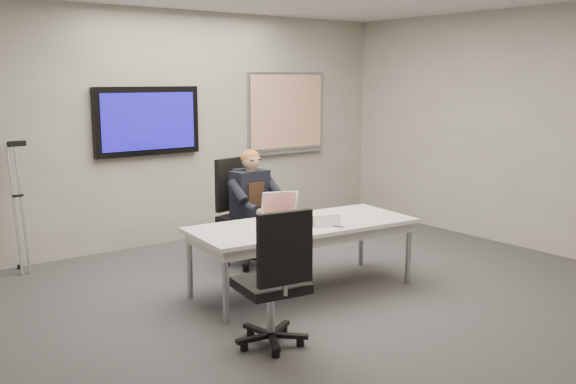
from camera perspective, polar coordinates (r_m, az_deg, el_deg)
floor at (r=5.85m, az=5.40°, el=-9.91°), size 6.00×6.00×0.02m
wall_back at (r=7.98m, az=-9.24°, el=5.69°), size 6.00×0.02×2.80m
wall_right at (r=7.87m, az=21.93°, el=5.03°), size 0.02×6.00×2.80m
conference_table at (r=6.03m, az=1.32°, el=-3.47°), size 2.20×1.09×0.66m
tv_display at (r=7.70m, az=-12.37°, el=6.17°), size 1.30×0.09×0.80m
whiteboard at (r=8.78m, az=-0.15°, el=7.06°), size 1.25×0.08×1.10m
office_chair_far at (r=6.94m, az=-3.83°, el=-3.56°), size 0.65×0.65×1.15m
office_chair_near at (r=4.85m, az=-1.29°, el=-9.95°), size 0.58×0.58×1.07m
seated_person at (r=6.71m, az=-2.59°, el=-2.71°), size 0.40×0.69×1.26m
crutch at (r=7.14m, az=-22.87°, el=-1.09°), size 0.31×0.61×1.45m
laptop at (r=6.20m, az=-0.23°, el=-1.78°), size 0.42×0.44×0.26m
name_tent at (r=5.89m, az=3.41°, el=-2.56°), size 0.26×0.14×0.10m
pen at (r=5.87m, az=4.42°, el=-3.08°), size 0.06×0.12×0.01m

